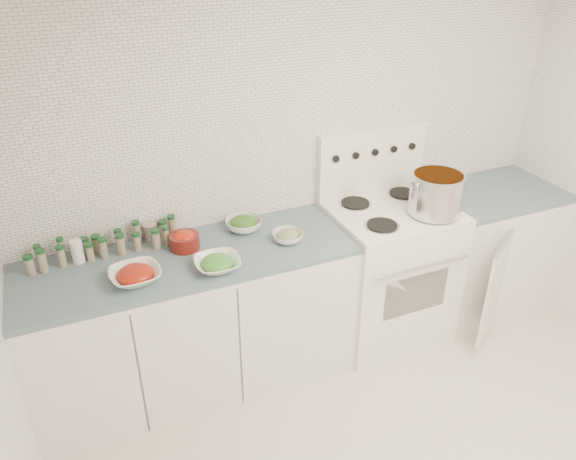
% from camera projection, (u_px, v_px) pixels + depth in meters
% --- Properties ---
extents(room_walls, '(3.54, 3.04, 2.52)m').
position_uv_depth(room_walls, '(472.00, 214.00, 2.08)').
color(room_walls, white).
rests_on(room_walls, ground).
extents(counter_left, '(1.85, 0.62, 0.90)m').
position_uv_depth(counter_left, '(195.00, 322.00, 3.28)').
color(counter_left, white).
rests_on(counter_left, ground).
extents(stove, '(0.76, 0.70, 1.36)m').
position_uv_depth(stove, '(386.00, 267.00, 3.71)').
color(stove, white).
rests_on(stove, ground).
extents(counter_right, '(0.89, 0.85, 0.90)m').
position_uv_depth(counter_right, '(484.00, 248.00, 4.02)').
color(counter_right, white).
rests_on(counter_right, ground).
extents(stock_pot, '(0.35, 0.32, 0.25)m').
position_uv_depth(stock_pot, '(436.00, 192.00, 3.37)').
color(stock_pot, silver).
rests_on(stock_pot, stove).
extents(bowl_tomato, '(0.27, 0.27, 0.09)m').
position_uv_depth(bowl_tomato, '(135.00, 275.00, 2.84)').
color(bowl_tomato, white).
rests_on(bowl_tomato, counter_left).
extents(bowl_snowpea, '(0.25, 0.25, 0.08)m').
position_uv_depth(bowl_snowpea, '(217.00, 263.00, 2.94)').
color(bowl_snowpea, white).
rests_on(bowl_snowpea, counter_left).
extents(bowl_broccoli, '(0.26, 0.26, 0.09)m').
position_uv_depth(bowl_broccoli, '(244.00, 224.00, 3.31)').
color(bowl_broccoli, white).
rests_on(bowl_broccoli, counter_left).
extents(bowl_zucchini, '(0.21, 0.21, 0.07)m').
position_uv_depth(bowl_zucchini, '(288.00, 236.00, 3.20)').
color(bowl_zucchini, white).
rests_on(bowl_zucchini, counter_left).
extents(bowl_pepper, '(0.17, 0.17, 0.10)m').
position_uv_depth(bowl_pepper, '(184.00, 240.00, 3.12)').
color(bowl_pepper, '#5E1610').
rests_on(bowl_pepper, counter_left).
extents(salt_canister, '(0.07, 0.07, 0.13)m').
position_uv_depth(salt_canister, '(77.00, 251.00, 2.99)').
color(salt_canister, white).
rests_on(salt_canister, counter_left).
extents(tin_can, '(0.10, 0.10, 0.10)m').
position_uv_depth(tin_can, '(150.00, 232.00, 3.20)').
color(tin_can, '#ACA391').
rests_on(tin_can, counter_left).
extents(spice_cluster, '(0.81, 0.16, 0.14)m').
position_uv_depth(spice_cluster, '(107.00, 244.00, 3.06)').
color(spice_cluster, gray).
rests_on(spice_cluster, counter_left).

